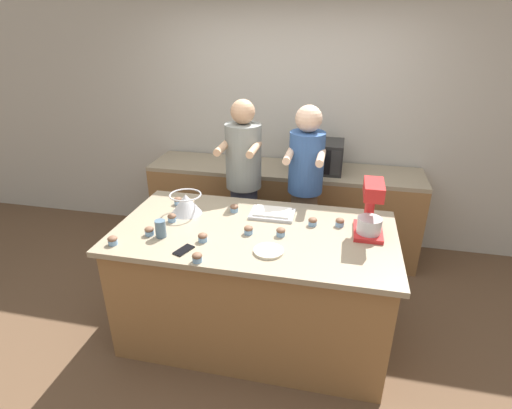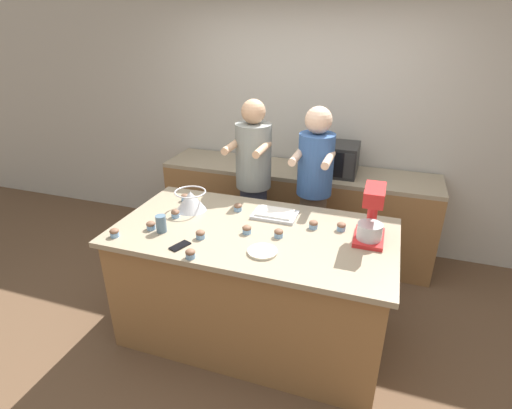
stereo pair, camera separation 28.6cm
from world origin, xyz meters
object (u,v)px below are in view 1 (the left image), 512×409
cupcake_0 (197,257)px  cupcake_1 (313,221)px  person_left (244,188)px  cupcake_10 (178,201)px  cupcake_4 (234,208)px  cupcake_9 (149,231)px  baking_tray (272,213)px  drinking_glass (161,229)px  cupcake_3 (281,232)px  cupcake_8 (340,222)px  cupcake_2 (113,240)px  person_right (305,193)px  cupcake_5 (203,237)px  small_plate (269,251)px  stand_mixer (371,212)px  cell_phone (184,250)px  microwave_oven (320,156)px  mixing_bowl (186,203)px  cupcake_7 (248,230)px  cupcake_6 (172,217)px

cupcake_0 → cupcake_1: (0.66, 0.65, 0.00)m
person_left → cupcake_10: (-0.43, -0.52, 0.06)m
cupcake_4 → cupcake_9: (-0.49, -0.49, 0.00)m
baking_tray → drinking_glass: size_ratio=2.69×
person_left → drinking_glass: size_ratio=13.68×
person_left → cupcake_3: 0.99m
cupcake_8 → cupcake_2: bearing=-158.0°
cupcake_2 → cupcake_3: same height
person_right → drinking_glass: size_ratio=13.48×
person_right → cupcake_5: bearing=-119.1°
small_plate → cupcake_5: bearing=174.8°
stand_mixer → cupcake_9: (-1.51, -0.35, -0.14)m
cupcake_4 → cupcake_5: (-0.09, -0.50, 0.00)m
drinking_glass → baking_tray: bearing=35.3°
stand_mixer → cell_phone: 1.31m
microwave_oven → stand_mixer: bearing=-70.6°
cupcake_5 → cupcake_10: (-0.40, 0.53, 0.00)m
mixing_bowl → cell_phone: size_ratio=1.56×
person_left → cupcake_9: person_left is taller
cupcake_3 → cupcake_7: bearing=-174.7°
cell_phone → person_left: bearing=84.9°
mixing_bowl → cupcake_2: (-0.31, -0.57, -0.05)m
small_plate → cupcake_6: 0.84m
cupcake_2 → cupcake_10: same height
cupcake_4 → stand_mixer: bearing=-7.7°
mixing_bowl → cupcake_10: 0.20m
cupcake_0 → cupcake_10: same height
baking_tray → cupcake_10: 0.80m
cupcake_9 → cupcake_0: bearing=-29.4°
baking_tray → cupcake_0: bearing=-114.7°
mixing_bowl → cupcake_3: 0.81m
cupcake_2 → cupcake_7: bearing=21.6°
person_right → cupcake_5: person_right is taller
cupcake_5 → cupcake_6: bearing=143.9°
microwave_oven → cupcake_6: size_ratio=7.00×
stand_mixer → cupcake_5: (-1.11, -0.36, -0.14)m
person_right → baking_tray: (-0.19, -0.56, 0.05)m
person_left → cupcake_5: 1.06m
small_plate → stand_mixer: bearing=31.9°
small_plate → cupcake_1: 0.51m
cupcake_7 → cupcake_0: bearing=-118.8°
baking_tray → small_plate: bearing=-82.3°
stand_mixer → cupcake_0: bearing=-150.2°
baking_tray → cupcake_9: cupcake_9 is taller
stand_mixer → microwave_oven: (-0.44, 1.26, -0.02)m
baking_tray → cupcake_5: 0.64m
baking_tray → cupcake_9: 0.93m
cupcake_0 → cupcake_7: same height
person_right → microwave_oven: person_right is taller
stand_mixer → small_plate: size_ratio=1.99×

